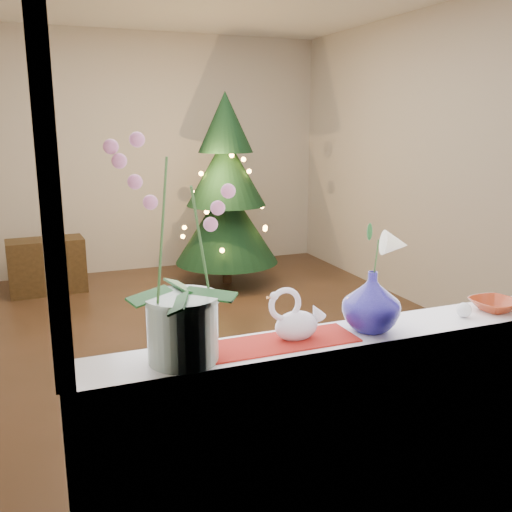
{
  "coord_description": "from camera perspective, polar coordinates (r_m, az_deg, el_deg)",
  "views": [
    {
      "loc": [
        -1.13,
        -4.17,
        1.71
      ],
      "look_at": [
        -0.03,
        -1.4,
        1.01
      ],
      "focal_mm": 40.0,
      "sensor_mm": 36.0,
      "label": 1
    }
  ],
  "objects": [
    {
      "name": "paperweight",
      "position": [
        2.53,
        20.08,
        -5.09
      ],
      "size": [
        0.08,
        0.08,
        0.06
      ],
      "primitive_type": "sphere",
      "rotation": [
        0.0,
        0.0,
        0.23
      ],
      "color": "silver",
      "rests_on": "windowsill"
    },
    {
      "name": "blue_vase",
      "position": [
        2.25,
        11.5,
        -4.02
      ],
      "size": [
        0.34,
        0.34,
        0.27
      ],
      "primitive_type": "imported",
      "rotation": [
        0.0,
        0.0,
        -0.43
      ],
      "color": "navy",
      "rests_on": "windowsill"
    },
    {
      "name": "ground",
      "position": [
        4.65,
        -6.07,
        -8.46
      ],
      "size": [
        5.0,
        5.0,
        0.0
      ],
      "primitive_type": "plane",
      "color": "#352415",
      "rests_on": "ground"
    },
    {
      "name": "wall_right",
      "position": [
        5.38,
        17.58,
        8.78
      ],
      "size": [
        0.1,
        5.0,
        2.7
      ],
      "primitive_type": "cube",
      "color": "beige",
      "rests_on": "ground"
    },
    {
      "name": "swan",
      "position": [
        2.13,
        4.08,
        -5.87
      ],
      "size": [
        0.24,
        0.12,
        0.2
      ],
      "primitive_type": null,
      "rotation": [
        0.0,
        0.0,
        0.06
      ],
      "color": "silver",
      "rests_on": "windowsill"
    },
    {
      "name": "side_table",
      "position": [
        6.2,
        -20.18,
        -0.94
      ],
      "size": [
        0.76,
        0.41,
        0.56
      ],
      "primitive_type": "cube",
      "rotation": [
        0.0,
        0.0,
        0.06
      ],
      "color": "black",
      "rests_on": "ground"
    },
    {
      "name": "orchid_pot",
      "position": [
        1.88,
        -7.57,
        0.45
      ],
      "size": [
        0.33,
        0.33,
        0.76
      ],
      "primitive_type": null,
      "rotation": [
        0.0,
        0.0,
        -0.34
      ],
      "color": "silver",
      "rests_on": "windowsill"
    },
    {
      "name": "windowsill",
      "position": [
        2.27,
        9.9,
        -7.93
      ],
      "size": [
        2.2,
        0.26,
        0.04
      ],
      "primitive_type": "cube",
      "color": "white",
      "rests_on": "window_apron"
    },
    {
      "name": "window_frame",
      "position": [
        2.04,
        12.31,
        12.57
      ],
      "size": [
        2.22,
        0.06,
        1.6
      ],
      "primitive_type": null,
      "color": "white",
      "rests_on": "windowsill"
    },
    {
      "name": "xmas_tree",
      "position": [
        6.06,
        -3.01,
        6.6
      ],
      "size": [
        1.46,
        1.46,
        2.02
      ],
      "primitive_type": null,
      "rotation": [
        0.0,
        0.0,
        -0.43
      ],
      "color": "black",
      "rests_on": "ground"
    },
    {
      "name": "runner",
      "position": [
        2.1,
        0.94,
        -8.85
      ],
      "size": [
        0.7,
        0.2,
        0.01
      ],
      "primitive_type": "cube",
      "color": "maroon",
      "rests_on": "windowsill"
    },
    {
      "name": "lily",
      "position": [
        2.19,
        11.78,
        1.91
      ],
      "size": [
        0.15,
        0.09,
        0.2
      ],
      "primitive_type": null,
      "color": "white",
      "rests_on": "blue_vase"
    },
    {
      "name": "amber_dish",
      "position": [
        2.68,
        22.77,
        -4.6
      ],
      "size": [
        0.17,
        0.17,
        0.04
      ],
      "primitive_type": "imported",
      "rotation": [
        0.0,
        0.0,
        0.04
      ],
      "color": "maroon",
      "rests_on": "windowsill"
    },
    {
      "name": "wall_back",
      "position": [
        6.77,
        -12.18,
        9.9
      ],
      "size": [
        4.5,
        0.1,
        2.7
      ],
      "primitive_type": "cube",
      "color": "beige",
      "rests_on": "ground"
    },
    {
      "name": "wall_front",
      "position": [
        2.05,
        12.29,
        2.71
      ],
      "size": [
        4.5,
        0.1,
        2.7
      ],
      "primitive_type": "cube",
      "color": "beige",
      "rests_on": "ground"
    },
    {
      "name": "window_apron",
      "position": [
        2.41,
        10.62,
        -18.89
      ],
      "size": [
        2.2,
        0.08,
        0.88
      ],
      "primitive_type": "cube",
      "color": "white",
      "rests_on": "ground"
    }
  ]
}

